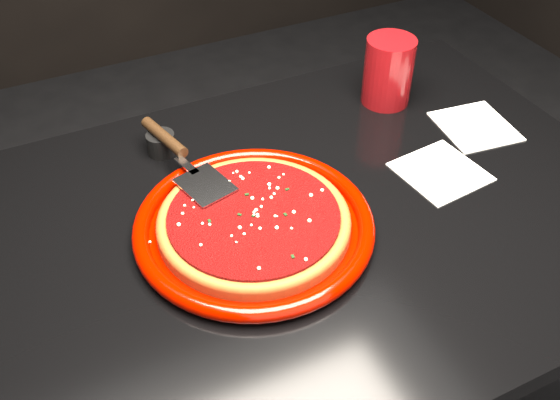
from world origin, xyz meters
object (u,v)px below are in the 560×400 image
object	(u,v)px
plate	(254,225)
ramekin	(161,143)
cup	(388,71)
pizza_server	(184,157)
table	(288,354)

from	to	relation	value
plate	ramekin	xyz separation A→B (m)	(-0.07, 0.26, 0.01)
ramekin	plate	bearing A→B (deg)	-75.70
cup	pizza_server	bearing A→B (deg)	-172.22
table	cup	world-z (taller)	cup
table	ramekin	distance (m)	0.49
pizza_server	ramekin	distance (m)	0.10
pizza_server	cup	world-z (taller)	cup
table	ramekin	bearing A→B (deg)	116.63
ramekin	table	bearing A→B (deg)	-63.37
table	ramekin	size ratio (longest dim) A/B	23.16
table	plate	distance (m)	0.39
cup	ramekin	bearing A→B (deg)	176.29
plate	table	bearing A→B (deg)	0.61
ramekin	cup	bearing A→B (deg)	-3.71
plate	ramekin	distance (m)	0.27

